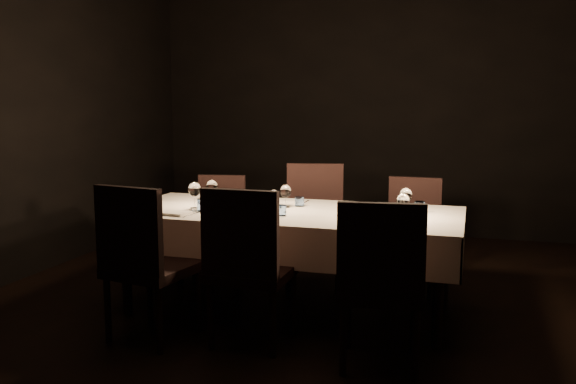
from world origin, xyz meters
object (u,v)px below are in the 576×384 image
(chair_far_left, at_px, (220,220))
(chair_far_center, at_px, (314,219))
(chair_near_center, at_px, (248,261))
(chair_near_left, at_px, (143,257))
(chair_near_right, at_px, (381,278))
(chair_far_right, at_px, (413,227))
(dining_table, at_px, (288,220))

(chair_far_left, xyz_separation_m, chair_far_center, (0.88, 0.02, 0.06))
(chair_near_center, bearing_deg, chair_far_left, -59.80)
(chair_near_left, height_order, chair_near_right, chair_near_left)
(chair_near_left, xyz_separation_m, chair_far_right, (1.54, 1.73, -0.05))
(chair_far_left, xyz_separation_m, chair_far_right, (1.70, 0.12, 0.01))
(chair_near_center, bearing_deg, chair_near_right, 174.01)
(chair_far_center, bearing_deg, chair_near_left, -126.21)
(chair_near_right, height_order, chair_far_left, chair_near_right)
(chair_near_left, relative_size, chair_near_center, 1.01)
(chair_near_center, bearing_deg, dining_table, -92.02)
(dining_table, distance_m, chair_near_right, 1.18)
(chair_near_left, distance_m, chair_far_right, 2.32)
(chair_far_center, bearing_deg, chair_far_left, 168.57)
(dining_table, relative_size, chair_near_center, 2.43)
(chair_far_center, xyz_separation_m, chair_far_right, (0.83, 0.10, -0.05))
(dining_table, xyz_separation_m, chair_far_center, (0.01, 0.76, -0.13))
(chair_far_left, bearing_deg, chair_near_right, -53.72)
(chair_near_right, bearing_deg, chair_far_center, -70.50)
(chair_near_left, relative_size, chair_near_right, 1.03)
(chair_near_right, bearing_deg, chair_far_right, -97.81)
(chair_near_center, relative_size, chair_near_right, 1.02)
(chair_near_right, distance_m, chair_far_right, 1.71)
(chair_near_right, xyz_separation_m, chair_far_left, (-1.69, 1.59, -0.05))
(chair_near_left, height_order, chair_near_center, chair_near_left)
(dining_table, distance_m, chair_near_left, 1.13)
(dining_table, height_order, chair_far_center, chair_far_center)
(chair_far_left, bearing_deg, chair_far_center, -9.26)
(chair_near_left, xyz_separation_m, chair_far_left, (-0.16, 1.61, -0.07))
(chair_near_left, xyz_separation_m, chair_far_center, (0.72, 1.63, -0.01))
(chair_near_right, xyz_separation_m, chair_far_center, (-0.81, 1.61, 0.01))
(dining_table, height_order, chair_near_left, chair_near_left)
(chair_near_right, height_order, chair_far_right, chair_near_right)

